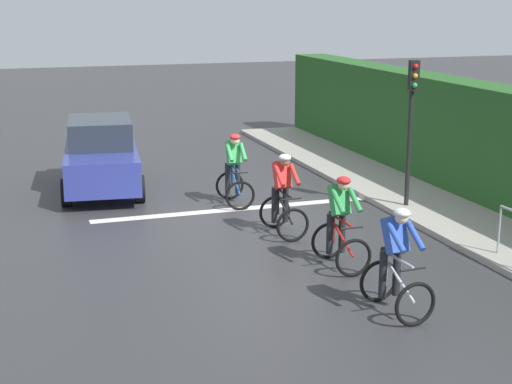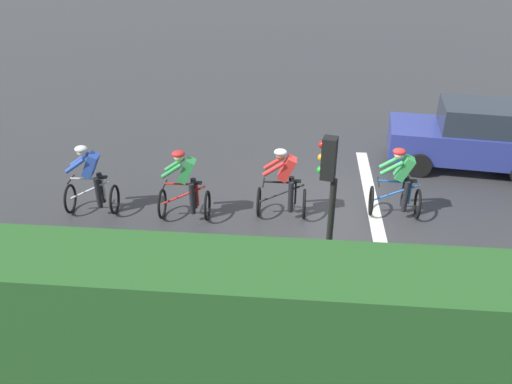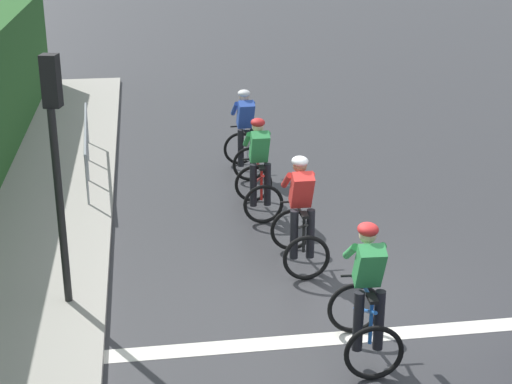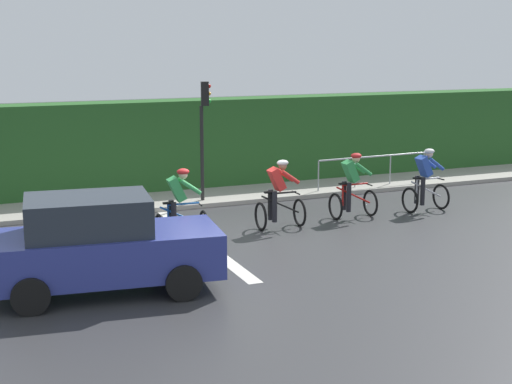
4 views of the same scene
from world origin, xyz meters
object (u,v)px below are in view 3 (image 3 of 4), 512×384
object	(u,v)px
cyclist_lead	(245,134)
cyclist_second	(259,169)
cyclist_fourth	(366,296)
traffic_light_near_crossing	(56,146)
pedestrian_railing_kerbside	(86,137)
cyclist_mid	(300,215)

from	to	relation	value
cyclist_lead	cyclist_second	world-z (taller)	same
cyclist_second	cyclist_fourth	distance (m)	4.71
cyclist_lead	traffic_light_near_crossing	world-z (taller)	traffic_light_near_crossing
pedestrian_railing_kerbside	traffic_light_near_crossing	bearing A→B (deg)	-89.71
cyclist_lead	cyclist_mid	size ratio (longest dim) A/B	1.00
cyclist_mid	pedestrian_railing_kerbside	distance (m)	5.63
cyclist_lead	cyclist_mid	world-z (taller)	same
cyclist_second	traffic_light_near_crossing	bearing A→B (deg)	-135.61
cyclist_lead	pedestrian_railing_kerbside	distance (m)	3.08
cyclist_lead	pedestrian_railing_kerbside	world-z (taller)	cyclist_lead
cyclist_fourth	traffic_light_near_crossing	bearing A→B (deg)	153.20
cyclist_lead	cyclist_mid	distance (m)	4.30
cyclist_lead	cyclist_fourth	world-z (taller)	same
cyclist_lead	traffic_light_near_crossing	distance (m)	6.07
cyclist_lead	cyclist_fourth	xyz separation A→B (m)	(0.46, -6.82, 0.00)
cyclist_second	cyclist_fourth	size ratio (longest dim) A/B	1.00
cyclist_second	pedestrian_railing_kerbside	bearing A→B (deg)	140.98
cyclist_fourth	traffic_light_near_crossing	xyz separation A→B (m)	(-3.50, 1.77, 1.43)
cyclist_fourth	traffic_light_near_crossing	world-z (taller)	traffic_light_near_crossing
cyclist_mid	cyclist_second	bearing A→B (deg)	97.24
traffic_light_near_crossing	pedestrian_railing_kerbside	bearing A→B (deg)	90.29
traffic_light_near_crossing	pedestrian_railing_kerbside	xyz separation A→B (m)	(-0.03, 5.34, -1.43)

